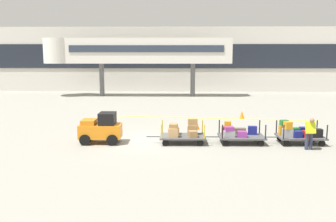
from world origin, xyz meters
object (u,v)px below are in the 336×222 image
at_px(baggage_cart_middle, 239,134).
at_px(safety_cone_near, 242,115).
at_px(baggage_cart_lead, 182,132).
at_px(baggage_tug, 101,129).
at_px(baggage_handler, 310,132).
at_px(baggage_cart_tail, 299,133).
at_px(safety_cone_far, 197,125).

bearing_deg(baggage_cart_middle, safety_cone_near, 78.69).
bearing_deg(baggage_cart_lead, baggage_tug, -178.85).
bearing_deg(baggage_cart_lead, baggage_handler, -11.53).
bearing_deg(safety_cone_near, baggage_cart_middle, -101.31).
xyz_separation_m(baggage_cart_middle, baggage_cart_tail, (3.04, -0.03, 0.05)).
bearing_deg(baggage_tug, baggage_handler, -6.42).
distance_m(baggage_tug, safety_cone_far, 6.20).
height_order(baggage_cart_tail, baggage_handler, baggage_handler).
relative_size(baggage_cart_tail, safety_cone_far, 5.46).
bearing_deg(baggage_tug, baggage_cart_middle, 0.87).
distance_m(baggage_cart_middle, safety_cone_near, 7.31).
height_order(baggage_cart_tail, safety_cone_far, baggage_cart_tail).
bearing_deg(baggage_tug, safety_cone_near, 40.70).
xyz_separation_m(baggage_tug, safety_cone_near, (8.46, 7.28, -0.48)).
bearing_deg(baggage_handler, baggage_tug, 173.58).
bearing_deg(safety_cone_far, baggage_cart_tail, -34.67).
xyz_separation_m(baggage_cart_tail, safety_cone_near, (-1.60, 7.20, -0.27)).
relative_size(baggage_tug, baggage_cart_middle, 0.70).
xyz_separation_m(baggage_tug, baggage_cart_lead, (4.15, 0.08, -0.20)).
distance_m(baggage_cart_tail, safety_cone_far, 6.08).
relative_size(baggage_handler, safety_cone_far, 2.84).
distance_m(baggage_cart_middle, baggage_cart_tail, 3.04).
height_order(baggage_cart_middle, baggage_handler, baggage_handler).
bearing_deg(safety_cone_near, baggage_cart_tail, -77.43).
distance_m(baggage_cart_lead, baggage_cart_middle, 2.87).
bearing_deg(baggage_handler, baggage_cart_middle, 158.34).
bearing_deg(baggage_cart_middle, baggage_handler, -21.66).
height_order(baggage_cart_middle, baggage_cart_tail, baggage_cart_tail).
bearing_deg(baggage_cart_tail, safety_cone_far, 145.33).
relative_size(baggage_tug, safety_cone_far, 3.83).
relative_size(baggage_tug, baggage_handler, 1.35).
height_order(baggage_tug, baggage_cart_lead, baggage_tug).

